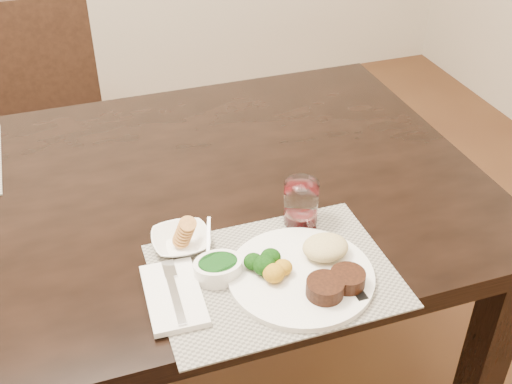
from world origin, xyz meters
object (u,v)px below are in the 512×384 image
object	(u,v)px
chair_far	(45,117)
dinner_plate	(308,271)
wine_glass_near	(301,205)
steak_knife	(344,274)
cracker_bowl	(181,241)

from	to	relation	value
chair_far	dinner_plate	xyz separation A→B (m)	(0.45, -1.32, 0.27)
dinner_plate	wine_glass_near	distance (m)	0.18
chair_far	steak_knife	size ratio (longest dim) A/B	3.67
cracker_bowl	wine_glass_near	world-z (taller)	wine_glass_near
wine_glass_near	steak_knife	bearing A→B (deg)	-85.26
steak_knife	wine_glass_near	size ratio (longest dim) A/B	2.44
chair_far	steak_knife	bearing A→B (deg)	-68.79
dinner_plate	chair_far	bearing A→B (deg)	92.80
cracker_bowl	dinner_plate	bearing A→B (deg)	-38.88
chair_far	cracker_bowl	world-z (taller)	chair_far
wine_glass_near	dinner_plate	bearing A→B (deg)	-107.29
chair_far	wine_glass_near	world-z (taller)	chair_far
steak_knife	cracker_bowl	size ratio (longest dim) A/B	2.00
steak_knife	chair_far	bearing A→B (deg)	110.32
chair_far	dinner_plate	size ratio (longest dim) A/B	3.17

